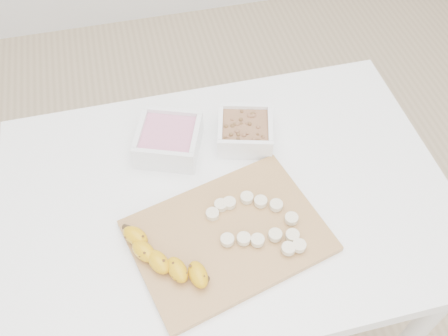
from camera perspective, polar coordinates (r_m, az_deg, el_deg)
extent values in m
plane|color=#C6AD89|center=(1.79, 0.24, -16.80)|extent=(3.50, 3.50, 0.00)
cube|color=white|center=(1.13, 0.36, -3.63)|extent=(1.00, 0.70, 0.04)
cylinder|color=white|center=(1.48, 20.85, -17.32)|extent=(0.05, 0.05, 0.71)
cylinder|color=white|center=(1.62, -17.64, -5.65)|extent=(0.05, 0.05, 0.71)
cylinder|color=white|center=(1.70, 12.39, 0.20)|extent=(0.05, 0.05, 0.71)
cube|color=white|center=(1.18, -6.34, 3.24)|extent=(0.18, 0.18, 0.07)
cube|color=#CB7796|center=(1.18, -6.35, 3.33)|extent=(0.15, 0.15, 0.04)
cube|color=white|center=(1.20, 2.42, 4.22)|extent=(0.16, 0.16, 0.06)
cube|color=brown|center=(1.19, 2.42, 4.30)|extent=(0.13, 0.13, 0.03)
cube|color=#B0824A|center=(1.05, 0.48, -7.75)|extent=(0.45, 0.36, 0.01)
cylinder|color=beige|center=(1.06, -1.33, -5.28)|extent=(0.03, 0.03, 0.01)
cylinder|color=beige|center=(1.08, -0.37, -4.27)|extent=(0.03, 0.03, 0.01)
cylinder|color=beige|center=(1.08, 0.60, -4.02)|extent=(0.03, 0.03, 0.01)
cylinder|color=beige|center=(1.09, 2.63, -3.41)|extent=(0.03, 0.03, 0.01)
cylinder|color=beige|center=(1.08, 4.21, -3.84)|extent=(0.03, 0.03, 0.01)
cylinder|color=beige|center=(1.08, 5.98, -4.26)|extent=(0.03, 0.03, 0.01)
cylinder|color=beige|center=(1.07, 7.71, -5.75)|extent=(0.03, 0.03, 0.01)
cylinder|color=beige|center=(1.03, 0.38, -8.22)|extent=(0.03, 0.03, 0.01)
cylinder|color=beige|center=(1.03, 2.27, -8.09)|extent=(0.03, 0.03, 0.01)
cylinder|color=beige|center=(1.03, 3.85, -8.24)|extent=(0.03, 0.03, 0.01)
cylinder|color=beige|center=(1.04, 5.87, -7.63)|extent=(0.03, 0.03, 0.01)
cylinder|color=beige|center=(1.04, 7.83, -7.66)|extent=(0.03, 0.03, 0.01)
cylinder|color=beige|center=(1.03, 8.58, -8.78)|extent=(0.03, 0.03, 0.01)
cylinder|color=beige|center=(1.03, 7.36, -9.12)|extent=(0.03, 0.03, 0.01)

